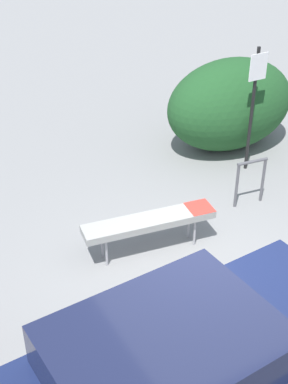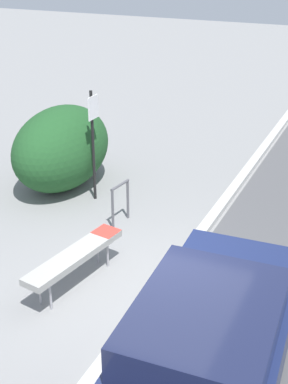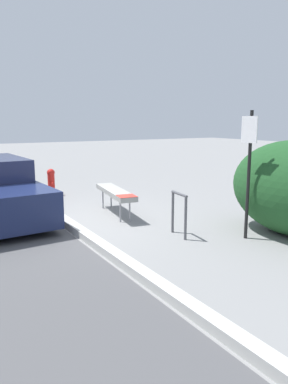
# 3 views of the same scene
# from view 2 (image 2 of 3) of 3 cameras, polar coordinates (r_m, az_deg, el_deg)

# --- Properties ---
(ground_plane) EXTENTS (60.00, 60.00, 0.00)m
(ground_plane) POSITION_cam_2_polar(r_m,az_deg,el_deg) (8.14, 0.79, -11.80)
(ground_plane) COLOR gray
(curb) EXTENTS (60.00, 0.20, 0.13)m
(curb) POSITION_cam_2_polar(r_m,az_deg,el_deg) (8.10, 0.80, -11.44)
(curb) COLOR #B7B7B2
(curb) RESTS_ON ground_plane
(bench) EXTENTS (1.99, 0.68, 0.58)m
(bench) POSITION_cam_2_polar(r_m,az_deg,el_deg) (8.34, -7.36, -6.78)
(bench) COLOR #99999E
(bench) RESTS_ON ground_plane
(bike_rack) EXTENTS (0.55, 0.12, 0.83)m
(bike_rack) POSITION_cam_2_polar(r_m,az_deg,el_deg) (10.04, -2.54, -0.80)
(bike_rack) COLOR #515156
(bike_rack) RESTS_ON ground_plane
(sign_post) EXTENTS (0.36, 0.08, 2.30)m
(sign_post) POSITION_cam_2_polar(r_m,az_deg,el_deg) (10.73, -5.45, 5.97)
(sign_post) COLOR black
(sign_post) RESTS_ON ground_plane
(shrub_hedge) EXTENTS (2.69, 1.72, 1.78)m
(shrub_hedge) POSITION_cam_2_polar(r_m,az_deg,el_deg) (11.59, -8.76, 4.66)
(shrub_hedge) COLOR #1E4C23
(shrub_hedge) RESTS_ON ground_plane
(parked_car_near) EXTENTS (4.50, 1.96, 1.32)m
(parked_car_near) POSITION_cam_2_polar(r_m,az_deg,el_deg) (6.53, 6.75, -16.06)
(parked_car_near) COLOR black
(parked_car_near) RESTS_ON ground_plane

